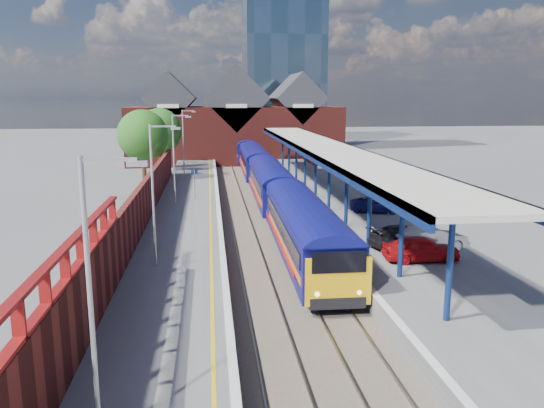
{
  "coord_description": "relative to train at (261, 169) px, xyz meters",
  "views": [
    {
      "loc": [
        -3.72,
        -19.82,
        9.21
      ],
      "look_at": [
        0.16,
        13.0,
        2.6
      ],
      "focal_mm": 35.0,
      "sensor_mm": 36.0,
      "label": 1
    }
  ],
  "objects": [
    {
      "name": "station_building",
      "position": [
        -1.49,
        24.47,
        3.33
      ],
      "size": [
        30.0,
        12.12,
        13.78
      ],
      "color": "#5B1C18",
      "rests_on": "ground"
    },
    {
      "name": "ground",
      "position": [
        -1.49,
        -3.53,
        -2.12
      ],
      "size": [
        240.0,
        240.0,
        0.0
      ],
      "primitive_type": "plane",
      "color": "#5B5B5E",
      "rests_on": "ground"
    },
    {
      "name": "canopy",
      "position": [
        3.99,
        -11.58,
        3.13
      ],
      "size": [
        4.5,
        52.0,
        4.48
      ],
      "color": "navy",
      "rests_on": "right_platform"
    },
    {
      "name": "left_platform",
      "position": [
        -6.99,
        -13.53,
        -1.62
      ],
      "size": [
        5.0,
        76.0,
        1.0
      ],
      "primitive_type": "cube",
      "color": "#565659",
      "rests_on": "ground"
    },
    {
      "name": "parked_car_dark",
      "position": [
        5.55,
        -25.64,
        -0.51
      ],
      "size": [
        4.53,
        2.69,
        1.23
      ],
      "primitive_type": "imported",
      "rotation": [
        0.0,
        0.0,
        1.81
      ],
      "color": "black",
      "rests_on": "right_platform"
    },
    {
      "name": "train",
      "position": [
        0.0,
        0.0,
        0.0
      ],
      "size": [
        3.02,
        65.93,
        3.45
      ],
      "color": "navy",
      "rests_on": "ground"
    },
    {
      "name": "coping_left",
      "position": [
        -4.64,
        -13.53,
        -1.1
      ],
      "size": [
        0.3,
        76.0,
        0.05
      ],
      "primitive_type": "cube",
      "color": "silver",
      "rests_on": "left_platform"
    },
    {
      "name": "lamp_post_c",
      "position": [
        -7.86,
        -11.53,
        2.87
      ],
      "size": [
        1.48,
        0.18,
        7.0
      ],
      "color": "#A5A8AA",
      "rests_on": "left_platform"
    },
    {
      "name": "platform_sign",
      "position": [
        -6.49,
        -9.53,
        0.57
      ],
      "size": [
        0.55,
        0.08,
        2.5
      ],
      "color": "#A5A8AA",
      "rests_on": "left_platform"
    },
    {
      "name": "tree_near",
      "position": [
        -11.84,
        2.38,
        3.23
      ],
      "size": [
        5.2,
        5.2,
        8.1
      ],
      "color": "#382314",
      "rests_on": "ground"
    },
    {
      "name": "ballast_bed",
      "position": [
        -1.49,
        -13.53,
        -2.09
      ],
      "size": [
        6.0,
        76.0,
        0.06
      ],
      "primitive_type": "cube",
      "color": "#473D33",
      "rests_on": "ground"
    },
    {
      "name": "yellow_line",
      "position": [
        -5.24,
        -13.53,
        -1.12
      ],
      "size": [
        0.14,
        76.0,
        0.01
      ],
      "primitive_type": "cube",
      "color": "yellow",
      "rests_on": "left_platform"
    },
    {
      "name": "coping_right",
      "position": [
        1.66,
        -13.53,
        -1.1
      ],
      "size": [
        0.3,
        76.0,
        0.05
      ],
      "primitive_type": "cube",
      "color": "silver",
      "rests_on": "right_platform"
    },
    {
      "name": "lamp_post_a",
      "position": [
        -7.86,
        -41.53,
        2.87
      ],
      "size": [
        1.48,
        0.18,
        7.0
      ],
      "color": "#A5A8AA",
      "rests_on": "left_platform"
    },
    {
      "name": "brick_wall",
      "position": [
        -9.59,
        -19.99,
        0.33
      ],
      "size": [
        0.35,
        50.0,
        3.86
      ],
      "color": "#5B1C18",
      "rests_on": "left_platform"
    },
    {
      "name": "lamp_post_d",
      "position": [
        -7.86,
        4.47,
        2.87
      ],
      "size": [
        1.48,
        0.18,
        7.0
      ],
      "color": "#A5A8AA",
      "rests_on": "left_platform"
    },
    {
      "name": "glass_tower",
      "position": [
        8.51,
        46.47,
        18.08
      ],
      "size": [
        14.2,
        14.2,
        40.3
      ],
      "color": "slate",
      "rests_on": "ground"
    },
    {
      "name": "tree_far",
      "position": [
        -10.84,
        10.38,
        3.23
      ],
      "size": [
        5.2,
        5.2,
        8.1
      ],
      "color": "#382314",
      "rests_on": "ground"
    },
    {
      "name": "parked_car_silver",
      "position": [
        6.72,
        -26.58,
        -0.45
      ],
      "size": [
        4.29,
        2.3,
        1.34
      ],
      "primitive_type": "imported",
      "rotation": [
        0.0,
        0.0,
        1.8
      ],
      "color": "silver",
      "rests_on": "right_platform"
    },
    {
      "name": "right_platform",
      "position": [
        4.51,
        -13.53,
        -1.62
      ],
      "size": [
        6.0,
        76.0,
        1.0
      ],
      "primitive_type": "cube",
      "color": "#565659",
      "rests_on": "ground"
    },
    {
      "name": "rails",
      "position": [
        -1.49,
        -13.53,
        -2.0
      ],
      "size": [
        4.51,
        76.0,
        0.14
      ],
      "color": "slate",
      "rests_on": "ground"
    },
    {
      "name": "parked_car_blue",
      "position": [
        6.91,
        -16.44,
        -0.57
      ],
      "size": [
        4.33,
        3.06,
        1.1
      ],
      "primitive_type": "imported",
      "rotation": [
        0.0,
        0.0,
        1.22
      ],
      "color": "navy",
      "rests_on": "right_platform"
    },
    {
      "name": "parked_car_red",
      "position": [
        5.44,
        -28.26,
        -0.46
      ],
      "size": [
        3.93,
        1.68,
        1.32
      ],
      "primitive_type": "imported",
      "rotation": [
        0.0,
        0.0,
        1.54
      ],
      "color": "#AF0E12",
      "rests_on": "right_platform"
    },
    {
      "name": "lamp_post_b",
      "position": [
        -7.86,
        -27.53,
        2.87
      ],
      "size": [
        1.48,
        0.18,
        7.0
      ],
      "color": "#A5A8AA",
      "rests_on": "left_platform"
    }
  ]
}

